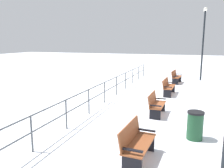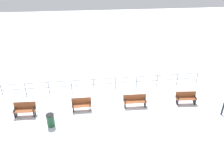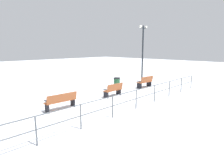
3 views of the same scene
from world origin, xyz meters
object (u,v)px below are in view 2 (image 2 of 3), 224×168
(bench_second, at_px, (82,104))
(bench_third, at_px, (135,101))
(bench_fourth, at_px, (186,98))
(bench_nearest, at_px, (25,109))
(trash_bin, at_px, (51,120))

(bench_second, distance_m, bench_third, 3.81)
(bench_fourth, bearing_deg, bench_nearest, -84.62)
(bench_fourth, xyz_separation_m, trash_bin, (1.31, -9.57, -0.03))
(bench_nearest, relative_size, bench_third, 0.88)
(bench_second, bearing_deg, bench_third, 90.21)
(bench_nearest, height_order, bench_third, bench_nearest)
(bench_third, height_order, trash_bin, bench_third)
(bench_fourth, bearing_deg, trash_bin, -76.55)
(bench_nearest, relative_size, bench_fourth, 0.96)
(bench_nearest, bearing_deg, trash_bin, 56.61)
(bench_nearest, xyz_separation_m, bench_fourth, (0.06, 11.42, -0.01))
(bench_nearest, relative_size, bench_second, 1.08)
(bench_nearest, xyz_separation_m, bench_third, (-0.06, 7.61, -0.00))
(bench_fourth, distance_m, trash_bin, 9.66)
(bench_third, relative_size, bench_fourth, 1.09)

